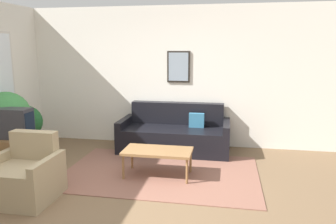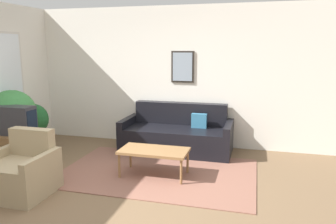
{
  "view_description": "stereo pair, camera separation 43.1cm",
  "coord_description": "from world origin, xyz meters",
  "px_view_note": "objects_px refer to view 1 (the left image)",
  "views": [
    {
      "loc": [
        1.39,
        -3.54,
        1.9
      ],
      "look_at": [
        0.42,
        1.76,
        0.85
      ],
      "focal_mm": 35.0,
      "sensor_mm": 36.0,
      "label": 1
    },
    {
      "loc": [
        1.81,
        -3.44,
        1.9
      ],
      "look_at": [
        0.42,
        1.76,
        0.85
      ],
      "focal_mm": 35.0,
      "sensor_mm": 36.0,
      "label": 2
    }
  ],
  "objects_px": {
    "coffee_table": "(158,152)",
    "armchair": "(25,177)",
    "tv": "(10,123)",
    "couch": "(175,135)",
    "potted_plant_tall": "(6,117)"
  },
  "relations": [
    {
      "from": "coffee_table",
      "to": "tv",
      "type": "xyz_separation_m",
      "value": [
        -2.29,
        -0.18,
        0.39
      ]
    },
    {
      "from": "couch",
      "to": "armchair",
      "type": "height_order",
      "value": "couch"
    },
    {
      "from": "coffee_table",
      "to": "armchair",
      "type": "height_order",
      "value": "armchair"
    },
    {
      "from": "coffee_table",
      "to": "tv",
      "type": "relative_size",
      "value": 1.49
    },
    {
      "from": "coffee_table",
      "to": "armchair",
      "type": "xyz_separation_m",
      "value": [
        -1.52,
        -1.03,
        -0.09
      ]
    },
    {
      "from": "coffee_table",
      "to": "tv",
      "type": "distance_m",
      "value": 2.33
    },
    {
      "from": "couch",
      "to": "coffee_table",
      "type": "distance_m",
      "value": 1.3
    },
    {
      "from": "armchair",
      "to": "potted_plant_tall",
      "type": "relative_size",
      "value": 0.69
    },
    {
      "from": "potted_plant_tall",
      "to": "coffee_table",
      "type": "bearing_deg",
      "value": -3.96
    },
    {
      "from": "couch",
      "to": "potted_plant_tall",
      "type": "height_order",
      "value": "potted_plant_tall"
    },
    {
      "from": "armchair",
      "to": "potted_plant_tall",
      "type": "xyz_separation_m",
      "value": [
        -1.11,
        1.21,
        0.49
      ]
    },
    {
      "from": "couch",
      "to": "potted_plant_tall",
      "type": "distance_m",
      "value": 2.94
    },
    {
      "from": "tv",
      "to": "couch",
      "type": "bearing_deg",
      "value": 32.3
    },
    {
      "from": "coffee_table",
      "to": "potted_plant_tall",
      "type": "xyz_separation_m",
      "value": [
        -2.62,
        0.18,
        0.4
      ]
    },
    {
      "from": "coffee_table",
      "to": "potted_plant_tall",
      "type": "height_order",
      "value": "potted_plant_tall"
    }
  ]
}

